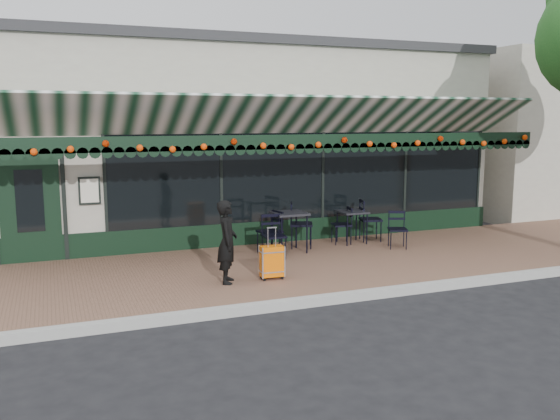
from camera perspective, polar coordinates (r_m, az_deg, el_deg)
name	(u,v)px	position (r m, az deg, el deg)	size (l,w,h in m)	color
ground	(348,300)	(9.79, 6.60, -8.57)	(80.00, 80.00, 0.00)	black
sidewalk	(300,267)	(11.50, 1.93, -5.47)	(18.00, 4.00, 0.15)	brown
curb	(351,297)	(9.70, 6.83, -8.27)	(18.00, 0.16, 0.15)	#9E9E99
restaurant_building	(218,142)	(16.68, -6.00, 6.57)	(12.00, 9.60, 4.50)	#A69F8F
woman	(227,242)	(10.02, -5.10, -3.07)	(0.51, 0.34, 1.41)	black
suitcase	(272,262)	(10.29, -0.79, -5.01)	(0.41, 0.24, 0.91)	orange
cafe_table_a	(352,214)	(13.27, 6.96, -0.41)	(0.59, 0.59, 0.72)	black
cafe_table_b	(289,216)	(12.29, 0.88, -0.60)	(0.68, 0.68, 0.84)	black
chair_a_left	(341,225)	(13.21, 5.94, -1.46)	(0.42, 0.42, 0.83)	black
chair_a_right	(371,220)	(13.61, 8.71, -0.94)	(0.48, 0.48, 0.96)	black
chair_a_front	(398,230)	(12.93, 11.25, -1.88)	(0.40, 0.40, 0.80)	black
chair_b_left	(270,232)	(12.20, -1.00, -2.13)	(0.45, 0.45, 0.89)	black
chair_b_right	(301,225)	(12.76, 2.06, -1.42)	(0.50, 0.50, 0.99)	black
chair_b_front	(274,237)	(11.75, -0.60, -2.57)	(0.44, 0.44, 0.89)	black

